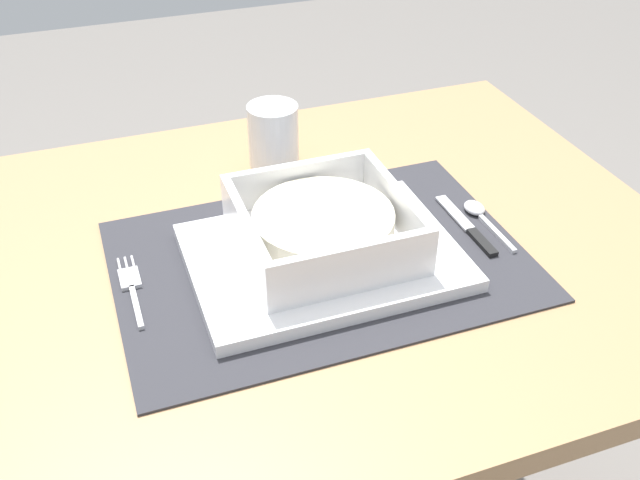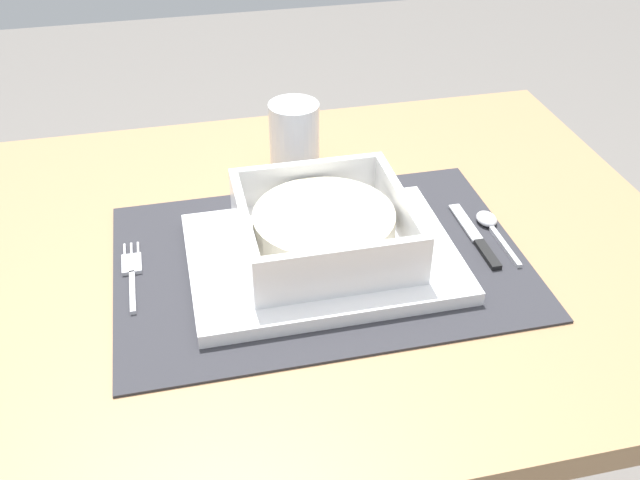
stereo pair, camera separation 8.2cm
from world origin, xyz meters
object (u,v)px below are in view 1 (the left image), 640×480
at_px(porridge_bowl, 323,228).
at_px(spoon, 479,213).
at_px(fork, 131,285).
at_px(dining_table, 295,316).
at_px(butter_knife, 469,228).
at_px(drinking_glass, 273,139).

relative_size(porridge_bowl, spoon, 1.70).
bearing_deg(fork, dining_table, 3.82).
xyz_separation_m(spoon, butter_knife, (-0.03, -0.02, -0.00)).
xyz_separation_m(fork, spoon, (0.43, -0.01, 0.00)).
xyz_separation_m(dining_table, butter_knife, (0.21, -0.04, 0.11)).
bearing_deg(butter_knife, drinking_glass, 122.04).
bearing_deg(porridge_bowl, butter_knife, -3.45).
bearing_deg(dining_table, drinking_glass, 79.08).
bearing_deg(butter_knife, spoon, 38.14).
xyz_separation_m(dining_table, spoon, (0.24, -0.02, 0.11)).
bearing_deg(spoon, dining_table, 171.49).
height_order(dining_table, fork, fork).
distance_m(dining_table, drinking_glass, 0.25).
distance_m(fork, spoon, 0.43).
height_order(fork, drinking_glass, drinking_glass).
xyz_separation_m(porridge_bowl, drinking_glass, (0.01, 0.23, -0.00)).
bearing_deg(fork, butter_knife, -4.13).
xyz_separation_m(fork, drinking_glass, (0.23, 0.21, 0.03)).
height_order(dining_table, drinking_glass, drinking_glass).
relative_size(butter_knife, drinking_glass, 1.54).
relative_size(dining_table, butter_knife, 6.97).
xyz_separation_m(butter_knife, drinking_glass, (-0.17, 0.24, 0.03)).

